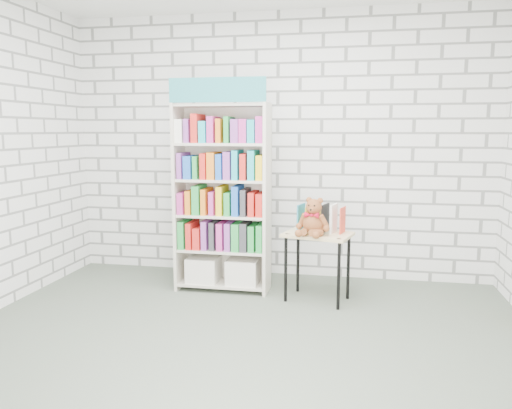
# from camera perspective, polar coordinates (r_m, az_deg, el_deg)

# --- Properties ---
(ground) EXTENTS (4.50, 4.50, 0.00)m
(ground) POSITION_cam_1_polar(r_m,az_deg,el_deg) (3.76, -2.34, -16.30)
(ground) COLOR #4B5548
(ground) RESTS_ON ground
(room_shell) EXTENTS (4.52, 4.02, 2.81)m
(room_shell) POSITION_cam_1_polar(r_m,az_deg,el_deg) (3.42, -2.53, 12.01)
(room_shell) COLOR silver
(room_shell) RESTS_ON ground
(bookshelf) EXTENTS (0.91, 0.36, 2.05)m
(bookshelf) POSITION_cam_1_polar(r_m,az_deg,el_deg) (4.87, -3.82, 0.94)
(bookshelf) COLOR beige
(bookshelf) RESTS_ON ground
(display_table) EXTENTS (0.68, 0.55, 0.64)m
(display_table) POSITION_cam_1_polar(r_m,az_deg,el_deg) (4.64, 7.06, -4.34)
(display_table) COLOR #D5BD80
(display_table) RESTS_ON ground
(table_books) EXTENTS (0.45, 0.28, 0.25)m
(table_books) POSITION_cam_1_polar(r_m,az_deg,el_deg) (4.69, 7.49, -1.56)
(table_books) COLOR teal
(table_books) RESTS_ON display_table
(teddy_bear) EXTENTS (0.31, 0.30, 0.34)m
(teddy_bear) POSITION_cam_1_polar(r_m,az_deg,el_deg) (4.51, 6.54, -1.78)
(teddy_bear) COLOR brown
(teddy_bear) RESTS_ON display_table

